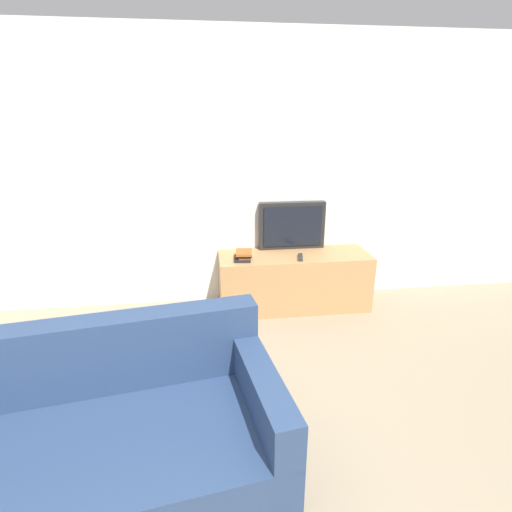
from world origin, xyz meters
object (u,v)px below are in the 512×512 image
(tv_stand, at_px, (294,281))
(remote_on_stand, at_px, (300,257))
(couch, at_px, (67,463))
(television, at_px, (292,226))
(book_stack, at_px, (243,255))

(tv_stand, bearing_deg, remote_on_stand, -75.82)
(tv_stand, distance_m, couch, 2.57)
(television, relative_size, book_stack, 3.00)
(remote_on_stand, bearing_deg, couch, -129.31)
(remote_on_stand, bearing_deg, book_stack, 175.67)
(television, xyz_separation_m, couch, (-1.56, -2.25, -0.50))
(tv_stand, relative_size, remote_on_stand, 8.24)
(couch, distance_m, remote_on_stand, 2.52)
(couch, height_order, book_stack, couch)
(book_stack, bearing_deg, remote_on_stand, -4.33)
(couch, bearing_deg, television, 46.70)
(tv_stand, height_order, couch, couch)
(television, relative_size, couch, 0.31)
(television, height_order, couch, television)
(tv_stand, height_order, remote_on_stand, remote_on_stand)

